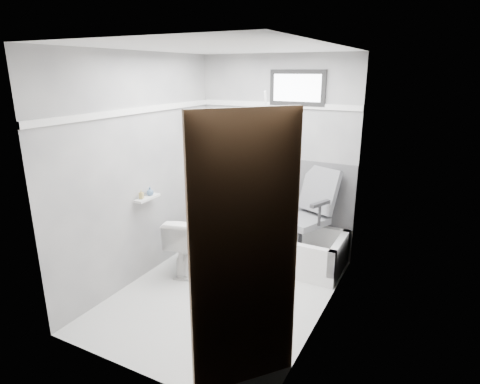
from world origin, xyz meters
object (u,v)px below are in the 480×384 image
Objects in this scene: door at (260,286)px; soap_bottle_b at (150,191)px; office_chair at (301,213)px; soap_bottle_a at (141,194)px; bathtub at (279,245)px; toilet at (188,243)px.

door reaches higher than soap_bottle_b.
office_chair is 1.80m from soap_bottle_a.
office_chair reaches higher than soap_bottle_a.
soap_bottle_a is at bearing -138.83° from bathtub.
bathtub is 2.24× the size of toilet.
soap_bottle_b reaches higher than bathtub.
bathtub is at bearing -157.02° from toilet.
soap_bottle_a is (-1.17, -1.02, 0.76)m from bathtub.
door is at bearing -34.65° from soap_bottle_b.
office_chair is at bearing 37.40° from soap_bottle_a.
door reaches higher than soap_bottle_a.
toilet is at bearing 136.16° from door.
soap_bottle_b is (-1.17, -0.88, 0.75)m from bathtub.
bathtub is 1.45× the size of office_chair.
office_chair is 1.72m from soap_bottle_b.
door is 2.33m from soap_bottle_b.
soap_bottle_b is at bearing 145.35° from door.
office_chair is at bearing -161.67° from toilet.
soap_bottle_b is at bearing 90.00° from soap_bottle_a.
toilet is 0.79m from soap_bottle_a.
toilet is 7.11× the size of soap_bottle_a.
soap_bottle_a reaches higher than soap_bottle_b.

